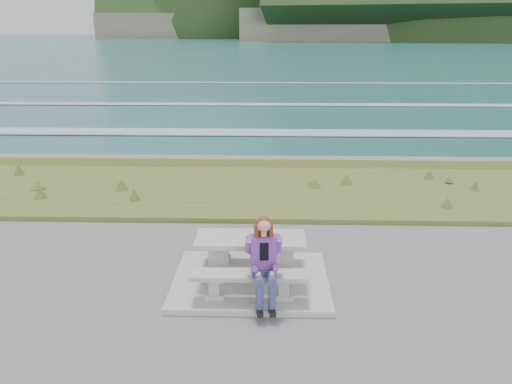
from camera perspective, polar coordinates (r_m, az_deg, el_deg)
concrete_slab at (r=8.59m, az=-0.60°, el=-10.09°), size 2.60×2.10×0.10m
picnic_table at (r=8.31m, az=-0.61°, el=-6.23°), size 1.80×0.75×0.75m
bench_landward at (r=7.78m, az=-0.82°, el=-9.91°), size 1.80×0.35×0.45m
bench_seaward at (r=9.04m, az=-0.43°, el=-5.77°), size 1.80×0.35×0.45m
grass_verge at (r=13.22m, az=0.26°, el=-0.04°), size 160.00×4.50×0.22m
shore_drop at (r=16.01m, az=0.53°, el=3.17°), size 160.00×0.80×2.20m
ocean at (r=33.18m, az=1.15°, el=7.85°), size 1600.00×1600.00×0.09m
seated_woman at (r=7.59m, az=0.95°, el=-9.35°), size 0.44×0.71×1.38m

